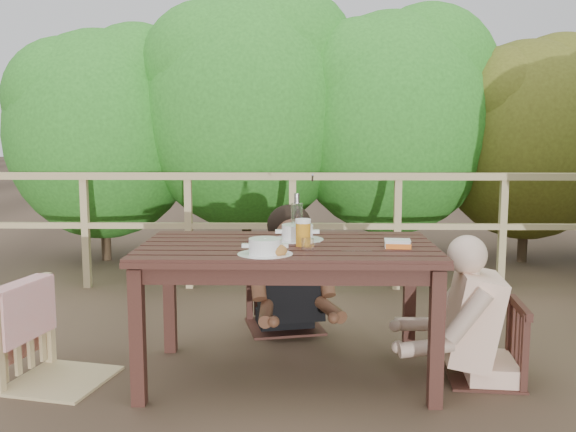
{
  "coord_description": "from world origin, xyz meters",
  "views": [
    {
      "loc": [
        0.07,
        -3.4,
        1.37
      ],
      "look_at": [
        0.0,
        0.05,
        0.9
      ],
      "focal_mm": 39.58,
      "sensor_mm": 36.0,
      "label": 1
    }
  ],
  "objects_px": {
    "bottle": "(297,218)",
    "soup_near": "(265,248)",
    "soup_far": "(297,233)",
    "diner_right": "(494,262)",
    "butter_tub": "(397,245)",
    "bread_roll": "(276,251)",
    "beer_glass": "(303,234)",
    "chair_far": "(284,257)",
    "tumbler": "(308,246)",
    "table": "(288,312)",
    "chair_right": "(487,307)",
    "chair_left": "(57,290)",
    "woman": "(284,233)"
  },
  "relations": [
    {
      "from": "chair_left",
      "to": "beer_glass",
      "type": "bearing_deg",
      "value": -75.2
    },
    {
      "from": "table",
      "to": "diner_right",
      "type": "bearing_deg",
      "value": -0.78
    },
    {
      "from": "diner_right",
      "to": "soup_far",
      "type": "height_order",
      "value": "diner_right"
    },
    {
      "from": "chair_far",
      "to": "woman",
      "type": "relative_size",
      "value": 0.75
    },
    {
      "from": "chair_right",
      "to": "beer_glass",
      "type": "height_order",
      "value": "beer_glass"
    },
    {
      "from": "soup_near",
      "to": "chair_right",
      "type": "bearing_deg",
      "value": 12.43
    },
    {
      "from": "beer_glass",
      "to": "bread_roll",
      "type": "bearing_deg",
      "value": -119.84
    },
    {
      "from": "tumbler",
      "to": "bottle",
      "type": "bearing_deg",
      "value": 101.33
    },
    {
      "from": "chair_left",
      "to": "chair_right",
      "type": "xyz_separation_m",
      "value": [
        2.33,
        0.09,
        -0.1
      ]
    },
    {
      "from": "chair_far",
      "to": "soup_far",
      "type": "distance_m",
      "value": 0.8
    },
    {
      "from": "soup_far",
      "to": "beer_glass",
      "type": "distance_m",
      "value": 0.21
    },
    {
      "from": "chair_far",
      "to": "chair_right",
      "type": "bearing_deg",
      "value": -51.38
    },
    {
      "from": "soup_near",
      "to": "bottle",
      "type": "relative_size",
      "value": 0.99
    },
    {
      "from": "table",
      "to": "soup_far",
      "type": "relative_size",
      "value": 5.32
    },
    {
      "from": "diner_right",
      "to": "tumbler",
      "type": "relative_size",
      "value": 17.36
    },
    {
      "from": "bread_roll",
      "to": "chair_far",
      "type": "bearing_deg",
      "value": 89.37
    },
    {
      "from": "table",
      "to": "butter_tub",
      "type": "height_order",
      "value": "butter_tub"
    },
    {
      "from": "soup_far",
      "to": "beer_glass",
      "type": "xyz_separation_m",
      "value": [
        0.03,
        -0.21,
        0.03
      ]
    },
    {
      "from": "chair_left",
      "to": "soup_near",
      "type": "height_order",
      "value": "chair_left"
    },
    {
      "from": "chair_left",
      "to": "beer_glass",
      "type": "relative_size",
      "value": 6.39
    },
    {
      "from": "bottle",
      "to": "chair_far",
      "type": "bearing_deg",
      "value": 96.68
    },
    {
      "from": "diner_right",
      "to": "bottle",
      "type": "xyz_separation_m",
      "value": [
        -1.07,
        0.13,
        0.22
      ]
    },
    {
      "from": "beer_glass",
      "to": "bottle",
      "type": "relative_size",
      "value": 0.57
    },
    {
      "from": "bread_roll",
      "to": "beer_glass",
      "type": "height_order",
      "value": "beer_glass"
    },
    {
      "from": "tumbler",
      "to": "chair_right",
      "type": "bearing_deg",
      "value": 9.07
    },
    {
      "from": "bread_roll",
      "to": "beer_glass",
      "type": "bearing_deg",
      "value": 60.16
    },
    {
      "from": "soup_far",
      "to": "bread_roll",
      "type": "relative_size",
      "value": 2.52
    },
    {
      "from": "chair_far",
      "to": "diner_right",
      "type": "height_order",
      "value": "diner_right"
    },
    {
      "from": "table",
      "to": "chair_far",
      "type": "height_order",
      "value": "chair_far"
    },
    {
      "from": "woman",
      "to": "soup_near",
      "type": "height_order",
      "value": "woman"
    },
    {
      "from": "diner_right",
      "to": "beer_glass",
      "type": "distance_m",
      "value": 1.05
    },
    {
      "from": "soup_near",
      "to": "soup_far",
      "type": "xyz_separation_m",
      "value": [
        0.16,
        0.43,
        0.0
      ]
    },
    {
      "from": "tumbler",
      "to": "soup_near",
      "type": "bearing_deg",
      "value": -153.46
    },
    {
      "from": "soup_near",
      "to": "bottle",
      "type": "distance_m",
      "value": 0.44
    },
    {
      "from": "chair_left",
      "to": "diner_right",
      "type": "xyz_separation_m",
      "value": [
        2.36,
        0.09,
        0.15
      ]
    },
    {
      "from": "butter_tub",
      "to": "soup_near",
      "type": "bearing_deg",
      "value": -159.9
    },
    {
      "from": "soup_far",
      "to": "diner_right",
      "type": "bearing_deg",
      "value": -8.82
    },
    {
      "from": "butter_tub",
      "to": "bottle",
      "type": "bearing_deg",
      "value": 163.3
    },
    {
      "from": "table",
      "to": "diner_right",
      "type": "xyz_separation_m",
      "value": [
        1.12,
        -0.02,
        0.29
      ]
    },
    {
      "from": "chair_right",
      "to": "soup_near",
      "type": "relative_size",
      "value": 2.94
    },
    {
      "from": "bottle",
      "to": "soup_near",
      "type": "bearing_deg",
      "value": -111.43
    },
    {
      "from": "soup_far",
      "to": "butter_tub",
      "type": "xyz_separation_m",
      "value": [
        0.53,
        -0.25,
        -0.02
      ]
    },
    {
      "from": "soup_far",
      "to": "bread_roll",
      "type": "height_order",
      "value": "soup_far"
    },
    {
      "from": "soup_near",
      "to": "table",
      "type": "bearing_deg",
      "value": 68.83
    },
    {
      "from": "chair_right",
      "to": "bottle",
      "type": "distance_m",
      "value": 1.15
    },
    {
      "from": "table",
      "to": "chair_left",
      "type": "bearing_deg",
      "value": -175.07
    },
    {
      "from": "woman",
      "to": "soup_near",
      "type": "bearing_deg",
      "value": 74.08
    },
    {
      "from": "bottle",
      "to": "tumbler",
      "type": "bearing_deg",
      "value": -78.67
    },
    {
      "from": "bread_roll",
      "to": "tumbler",
      "type": "distance_m",
      "value": 0.2
    },
    {
      "from": "chair_right",
      "to": "tumbler",
      "type": "xyz_separation_m",
      "value": [
        -0.98,
        -0.16,
        0.36
      ]
    }
  ]
}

